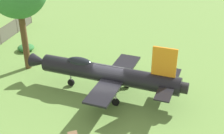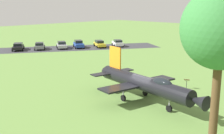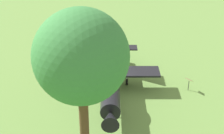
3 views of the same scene
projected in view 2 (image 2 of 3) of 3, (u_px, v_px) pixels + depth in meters
The scene contains 11 objects.
ground_plane at pixel (142, 101), 27.53m from camera, with size 200.00×200.00×0.00m, color #668E42.
parking_strip at pixel (71, 48), 60.46m from camera, with size 37.39×8.00×0.00m, color #38383D.
display_jet at pixel (145, 84), 26.85m from camera, with size 13.35×8.48×4.74m.
shade_tree at pixel (221, 29), 18.12m from camera, with size 5.09×5.19×10.23m.
info_plaque at pixel (187, 81), 31.38m from camera, with size 0.72×0.64×1.14m.
parked_car_white at pixel (118, 43), 62.74m from camera, with size 4.47×3.80×1.46m.
parked_car_yellow at pixel (100, 44), 61.93m from camera, with size 4.99×3.82×1.40m.
parked_car_blue at pixel (79, 44), 60.79m from camera, with size 4.63×3.66×1.58m.
parked_car_silver at pixel (62, 45), 59.94m from camera, with size 4.65×3.75×1.42m.
parked_car_gray at pixel (40, 46), 58.66m from camera, with size 4.67×3.92×1.42m.
parked_car_black at pixel (18, 46), 57.82m from camera, with size 5.00×4.16×1.37m.
Camera 2 is at (16.59, -20.46, 9.11)m, focal length 46.30 mm.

